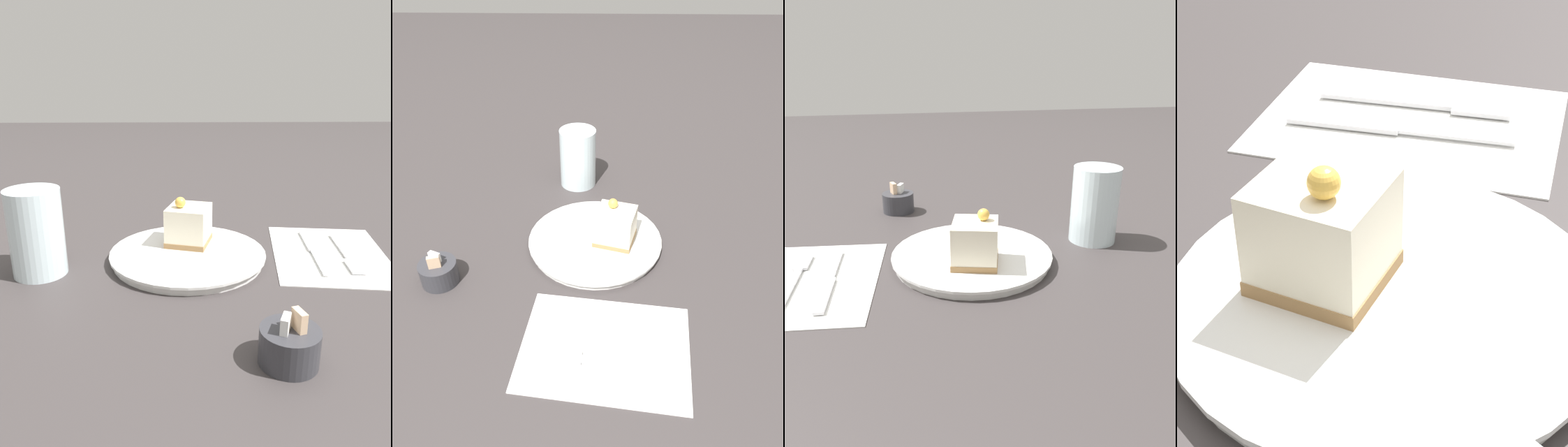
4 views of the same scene
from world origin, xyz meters
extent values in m
plane|color=#383333|center=(0.00, 0.00, 0.00)|extent=(4.00, 4.00, 0.00)
cylinder|color=silver|center=(-0.03, 0.02, 0.01)|extent=(0.24, 0.24, 0.02)
cylinder|color=silver|center=(-0.03, 0.02, 0.01)|extent=(0.25, 0.25, 0.00)
cube|color=#9E7547|center=(-0.03, -0.02, 0.02)|extent=(0.08, 0.09, 0.01)
cube|color=#EFE5C6|center=(-0.03, -0.02, 0.05)|extent=(0.08, 0.08, 0.06)
sphere|color=#EFB747|center=(-0.01, -0.01, 0.09)|extent=(0.02, 0.02, 0.02)
cube|color=white|center=(-0.26, 0.00, 0.00)|extent=(0.21, 0.27, 0.00)
cube|color=silver|center=(-0.29, -0.02, 0.01)|extent=(0.02, 0.12, 0.00)
cube|color=silver|center=(-0.29, 0.06, 0.01)|extent=(0.03, 0.05, 0.00)
cube|color=silver|center=(-0.24, -0.05, 0.01)|extent=(0.02, 0.09, 0.00)
cube|color=silver|center=(-0.23, 0.04, 0.01)|extent=(0.01, 0.09, 0.00)
cylinder|color=#333338|center=(-0.13, 0.28, 0.02)|extent=(0.06, 0.06, 0.04)
cube|color=#D8B28C|center=(-0.14, 0.28, 0.05)|extent=(0.01, 0.02, 0.02)
cube|color=white|center=(-0.12, 0.29, 0.05)|extent=(0.02, 0.02, 0.02)
cylinder|color=silver|center=(0.20, 0.06, 0.07)|extent=(0.08, 0.08, 0.13)
camera|label=1|loc=(-0.02, 0.67, 0.29)|focal=35.00mm
camera|label=2|loc=(-0.67, 0.02, 0.53)|focal=35.00mm
camera|label=3|loc=(-0.14, -0.59, 0.30)|focal=35.00mm
camera|label=4|loc=(0.30, 0.06, 0.29)|focal=60.00mm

